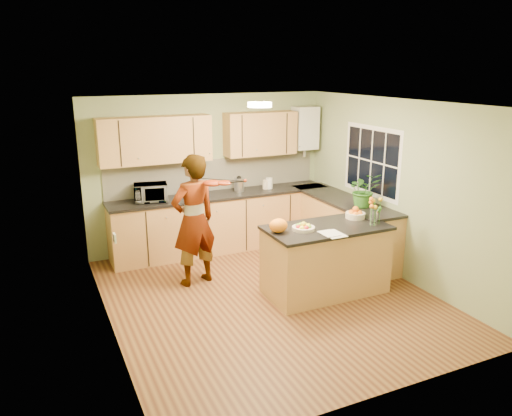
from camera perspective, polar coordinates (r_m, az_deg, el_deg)
name	(u,v)px	position (r m, az deg, el deg)	size (l,w,h in m)	color
floor	(269,297)	(6.65, 1.50, -10.12)	(4.50, 4.50, 0.00)	#562C18
ceiling	(271,103)	(5.99, 1.67, 11.92)	(4.00, 4.50, 0.02)	silver
wall_back	(209,172)	(8.22, -5.40, 4.13)	(4.00, 0.02, 2.50)	#93A475
wall_front	(387,270)	(4.41, 14.74, -6.83)	(4.00, 0.02, 2.50)	#93A475
wall_left	(104,226)	(5.64, -16.96, -1.98)	(0.02, 4.50, 2.50)	#93A475
wall_right	(397,189)	(7.29, 15.84, 2.07)	(0.02, 4.50, 2.50)	#93A475
back_counter	(222,221)	(8.18, -3.89, -1.54)	(3.64, 0.62, 0.94)	tan
right_counter	(342,228)	(7.96, 9.83, -2.23)	(0.62, 2.24, 0.94)	tan
splashback	(215,174)	(8.25, -4.70, 3.84)	(3.60, 0.02, 0.52)	white
upper_cabinets	(201,137)	(7.91, -6.31, 8.05)	(3.20, 0.34, 0.70)	tan
boiler	(305,128)	(8.68, 5.61, 9.08)	(0.40, 0.30, 0.86)	white
window_right	(372,161)	(7.67, 13.08, 5.23)	(0.01, 1.30, 1.05)	white
light_switch	(115,238)	(5.06, -15.85, -3.33)	(0.02, 0.09, 0.09)	white
ceiling_lamp	(260,105)	(6.26, 0.42, 11.74)	(0.30, 0.30, 0.07)	#FFEABF
peninsula_island	(326,259)	(6.67, 7.95, -5.84)	(1.60, 0.82, 0.92)	tan
fruit_dish	(303,227)	(6.33, 5.45, -2.16)	(0.29, 0.29, 0.10)	beige
orange_bowl	(355,213)	(6.92, 11.29, -0.62)	(0.27, 0.27, 0.16)	beige
flower_vase	(375,204)	(6.64, 13.40, 0.50)	(0.23, 0.23, 0.43)	silver
orange_bag	(278,226)	(6.21, 2.57, -2.02)	(0.24, 0.20, 0.18)	orange
papers	(333,234)	(6.23, 8.81, -2.93)	(0.23, 0.32, 0.01)	silver
violinist	(194,220)	(6.79, -7.12, -1.42)	(0.66, 0.43, 1.82)	tan
violin	(212,183)	(6.51, -5.01, 2.85)	(0.60, 0.24, 0.12)	#500E05
microwave	(151,193)	(7.70, -11.95, 1.73)	(0.49, 0.33, 0.27)	white
blue_box	(198,190)	(7.90, -6.60, 2.10)	(0.27, 0.19, 0.21)	navy
kettle	(239,184)	(8.15, -1.94, 2.75)	(0.16, 0.16, 0.30)	silver
jar_cream	(265,184)	(8.34, 1.09, 2.71)	(0.10, 0.10, 0.15)	beige
jar_white	(269,183)	(8.35, 1.51, 2.85)	(0.12, 0.12, 0.18)	white
potted_plant	(364,190)	(7.39, 12.22, 2.05)	(0.46, 0.40, 0.51)	#337125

